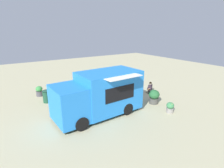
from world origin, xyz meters
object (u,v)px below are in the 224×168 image
object	(u,v)px
person_customer	(150,88)
planter_flowering_near	(39,91)
plaza_bench	(111,85)
trash_bin	(47,96)
planter_flowering_far	(154,96)
food_truck	(100,95)
planter_flowering_side	(170,107)

from	to	relation	value
person_customer	planter_flowering_near	world-z (taller)	person_customer
person_customer	plaza_bench	size ratio (longest dim) A/B	0.52
plaza_bench	trash_bin	bearing A→B (deg)	90.31
planter_flowering_far	person_customer	bearing A→B (deg)	-38.27
plaza_bench	trash_bin	world-z (taller)	trash_bin
food_truck	trash_bin	size ratio (longest dim) A/B	5.78
planter_flowering_side	trash_bin	xyz separation A→B (m)	(5.72, 5.81, 0.12)
planter_flowering_near	planter_flowering_side	size ratio (longest dim) A/B	1.17
food_truck	plaza_bench	world-z (taller)	food_truck
planter_flowering_near	food_truck	bearing A→B (deg)	-155.63
person_customer	food_truck	bearing A→B (deg)	102.23
planter_flowering_near	planter_flowering_far	bearing A→B (deg)	-132.96
food_truck	planter_flowering_far	world-z (taller)	food_truck
food_truck	planter_flowering_side	world-z (taller)	food_truck
planter_flowering_side	trash_bin	bearing A→B (deg)	45.44
planter_flowering_far	food_truck	bearing A→B (deg)	81.31
person_customer	planter_flowering_side	xyz separation A→B (m)	(-3.24, 1.55, -0.01)
planter_flowering_far	plaza_bench	bearing A→B (deg)	10.14
planter_flowering_side	plaza_bench	xyz separation A→B (m)	(5.75, 0.56, 0.01)
food_truck	planter_flowering_near	distance (m)	5.73
food_truck	trash_bin	distance (m)	4.28
planter_flowering_far	plaza_bench	size ratio (longest dim) A/B	0.57
food_truck	planter_flowering_far	distance (m)	3.95
person_customer	trash_bin	xyz separation A→B (m)	(2.48, 7.36, 0.11)
food_truck	planter_flowering_side	size ratio (longest dim) A/B	7.87
planter_flowering_near	plaza_bench	xyz separation A→B (m)	(-1.53, -5.42, -0.04)
planter_flowering_near	planter_flowering_far	world-z (taller)	planter_flowering_far
food_truck	planter_flowering_near	size ratio (longest dim) A/B	6.72
food_truck	person_customer	xyz separation A→B (m)	(1.13, -5.19, -0.86)
food_truck	plaza_bench	distance (m)	4.85
food_truck	trash_bin	world-z (taller)	food_truck
planter_flowering_side	plaza_bench	size ratio (longest dim) A/B	0.39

